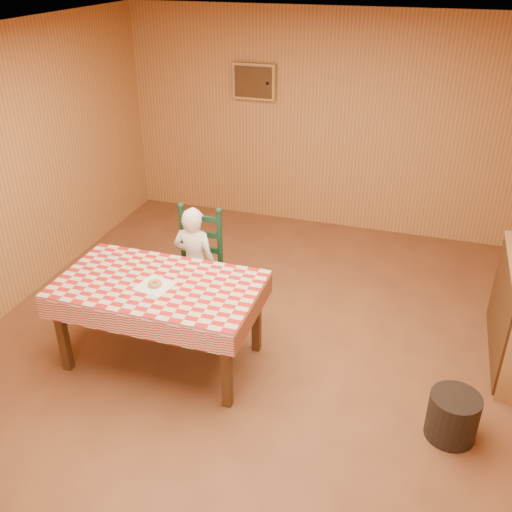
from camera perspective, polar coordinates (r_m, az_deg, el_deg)
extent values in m
plane|color=brown|center=(5.00, -0.71, -10.67)|extent=(6.00, 6.00, 0.00)
cube|color=#B97D43|center=(7.03, 7.17, 12.99)|extent=(5.00, 0.10, 2.60)
cube|color=#BE8746|center=(3.91, -0.95, 20.32)|extent=(5.00, 6.00, 0.10)
cube|color=tan|center=(7.09, -0.17, 17.07)|extent=(0.52, 0.08, 0.42)
cube|color=#472A13|center=(7.05, -0.29, 17.00)|extent=(0.46, 0.02, 0.36)
sphere|color=black|center=(6.98, 1.14, 16.88)|extent=(0.04, 0.04, 0.04)
cube|color=#472A13|center=(4.70, -9.73, -3.17)|extent=(1.60, 0.90, 0.06)
cube|color=#472A13|center=(5.00, -18.75, -7.51)|extent=(0.07, 0.07, 0.69)
cube|color=#472A13|center=(4.39, -2.94, -11.32)|extent=(0.07, 0.07, 0.69)
cube|color=#472A13|center=(5.49, -14.43, -3.30)|extent=(0.07, 0.07, 0.69)
cube|color=#472A13|center=(4.95, 0.06, -6.10)|extent=(0.07, 0.07, 0.69)
cube|color=#B31A17|center=(4.68, -9.77, -2.76)|extent=(1.64, 0.94, 0.02)
cube|color=#B31A17|center=(4.40, -12.40, -6.88)|extent=(1.64, 0.02, 0.18)
cube|color=#B31A17|center=(5.09, -7.34, -1.12)|extent=(1.64, 0.02, 0.18)
cube|color=#315E2B|center=(5.13, -17.90, -2.16)|extent=(0.02, 0.94, 0.18)
cube|color=#315E2B|center=(4.46, -0.17, -5.57)|extent=(0.02, 0.94, 0.18)
cube|color=#10321F|center=(5.41, -6.06, -1.94)|extent=(0.44, 0.40, 0.04)
cylinder|color=#10321F|center=(5.47, -8.48, -4.51)|extent=(0.04, 0.04, 0.41)
cylinder|color=#10321F|center=(5.33, -4.77, -5.23)|extent=(0.04, 0.04, 0.41)
cylinder|color=#10321F|center=(5.73, -7.03, -2.76)|extent=(0.04, 0.04, 0.41)
cylinder|color=#10321F|center=(5.59, -3.47, -3.39)|extent=(0.04, 0.04, 0.41)
cylinder|color=#10321F|center=(5.47, -7.36, 2.13)|extent=(0.05, 0.05, 0.60)
sphere|color=#10321F|center=(5.34, -7.56, 5.02)|extent=(0.06, 0.06, 0.06)
cylinder|color=#10321F|center=(5.33, -3.64, 1.59)|extent=(0.05, 0.05, 0.60)
sphere|color=#10321F|center=(5.20, -3.74, 4.54)|extent=(0.06, 0.06, 0.06)
cube|color=#10321F|center=(5.45, -5.47, 0.74)|extent=(0.38, 0.03, 0.05)
cube|color=#10321F|center=(5.38, -5.54, 2.25)|extent=(0.38, 0.03, 0.05)
cube|color=#10321F|center=(5.31, -5.62, 3.79)|extent=(0.38, 0.03, 0.05)
imported|color=white|center=(5.34, -6.13, -0.71)|extent=(0.41, 0.27, 1.12)
cube|color=white|center=(4.64, -10.06, -2.94)|extent=(0.30, 0.30, 0.00)
torus|color=#C08B45|center=(4.63, -10.08, -2.72)|extent=(0.12, 0.12, 0.04)
cube|color=#472A13|center=(5.24, 23.14, -5.20)|extent=(0.02, 1.20, 0.80)
cylinder|color=black|center=(4.49, 19.07, -14.91)|extent=(0.44, 0.44, 0.36)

